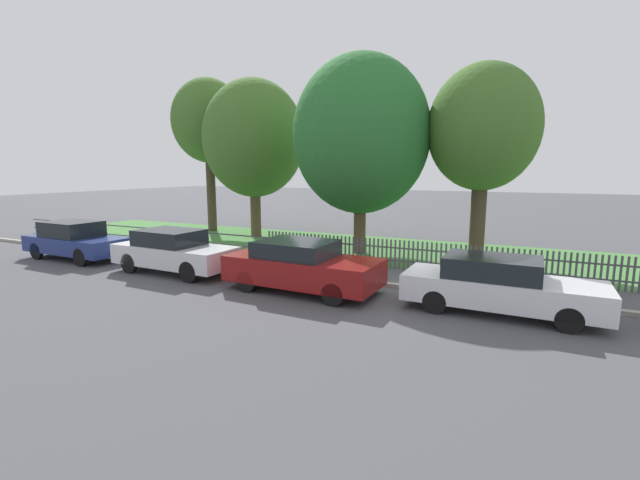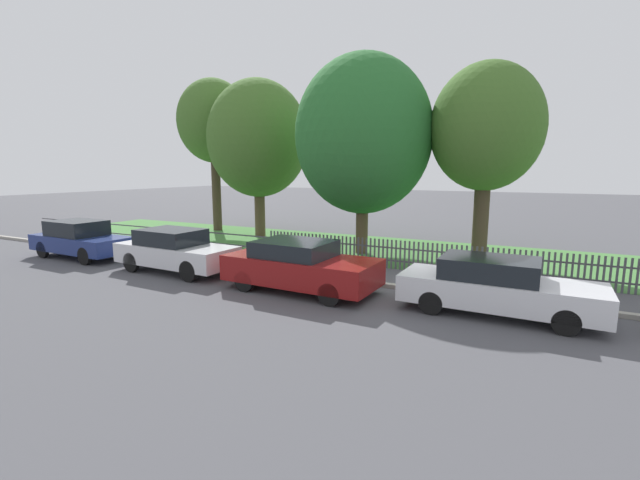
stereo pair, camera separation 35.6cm
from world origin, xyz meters
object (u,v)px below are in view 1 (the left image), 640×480
tree_nearest_kerb (208,122)px  tree_far_left (483,129)px  parked_car_navy_estate (302,266)px  parked_car_silver_hatchback (75,240)px  parked_car_black_saloon (174,251)px  parked_car_red_compact (499,285)px  covered_motorcycle (305,250)px  tree_behind_motorcycle (254,139)px  tree_mid_park (361,135)px

tree_nearest_kerb → tree_far_left: bearing=-7.2°
parked_car_navy_estate → parked_car_silver_hatchback: bearing=-178.9°
parked_car_black_saloon → parked_car_navy_estate: (4.84, -0.08, -0.01)m
parked_car_silver_hatchback → parked_car_navy_estate: parked_car_silver_hatchback is taller
parked_car_silver_hatchback → parked_car_red_compact: size_ratio=0.95×
tree_nearest_kerb → tree_far_left: tree_nearest_kerb is taller
covered_motorcycle → tree_behind_motorcycle: 8.88m
tree_behind_motorcycle → parked_car_black_saloon: bearing=-75.7°
covered_motorcycle → parked_car_navy_estate: bearing=-59.8°
parked_car_black_saloon → covered_motorcycle: parked_car_black_saloon is taller
parked_car_navy_estate → covered_motorcycle: size_ratio=2.19×
covered_motorcycle → tree_nearest_kerb: tree_nearest_kerb is taller
covered_motorcycle → tree_mid_park: size_ratio=0.26×
parked_car_navy_estate → tree_mid_park: tree_mid_park is taller
tree_mid_park → tree_far_left: 4.54m
tree_nearest_kerb → tree_far_left: size_ratio=1.14×
parked_car_black_saloon → parked_car_red_compact: parked_car_black_saloon is taller
parked_car_silver_hatchback → parked_car_red_compact: parked_car_silver_hatchback is taller
covered_motorcycle → tree_nearest_kerb: (-9.01, 6.07, 5.32)m
tree_behind_motorcycle → parked_car_silver_hatchback: bearing=-111.6°
parked_car_black_saloon → tree_nearest_kerb: (-5.38, 8.51, 5.23)m
tree_behind_motorcycle → tree_far_left: size_ratio=1.08×
covered_motorcycle → tree_behind_motorcycle: bearing=140.8°
tree_far_left → parked_car_silver_hatchback: bearing=-154.5°
covered_motorcycle → parked_car_black_saloon: bearing=-141.6°
parked_car_navy_estate → tree_behind_motorcycle: size_ratio=0.56×
parked_car_navy_estate → tree_nearest_kerb: (-10.22, 8.59, 5.24)m
parked_car_black_saloon → tree_behind_motorcycle: 9.08m
tree_mid_park → parked_car_navy_estate: bearing=-85.6°
tree_behind_motorcycle → covered_motorcycle: bearing=-43.8°
parked_car_navy_estate → tree_nearest_kerb: bearing=142.0°
tree_far_left → parked_car_black_saloon: bearing=-142.9°
parked_car_silver_hatchback → tree_far_left: tree_far_left is taller
tree_behind_motorcycle → parked_car_navy_estate: bearing=-49.2°
parked_car_black_saloon → tree_behind_motorcycle: tree_behind_motorcycle is taller
parked_car_red_compact → tree_nearest_kerb: 18.21m
parked_car_red_compact → tree_far_left: 7.78m
tree_behind_motorcycle → tree_mid_park: size_ratio=1.00×
tree_nearest_kerb → tree_behind_motorcycle: 3.61m
parked_car_navy_estate → parked_car_red_compact: size_ratio=0.97×
parked_car_silver_hatchback → parked_car_black_saloon: parked_car_silver_hatchback is taller
parked_car_black_saloon → parked_car_silver_hatchback: bearing=-178.6°
parked_car_black_saloon → tree_mid_park: (4.39, 5.87, 4.00)m
parked_car_red_compact → tree_far_left: tree_far_left is taller
parked_car_silver_hatchback → tree_behind_motorcycle: (3.07, 7.74, 4.18)m
parked_car_silver_hatchback → covered_motorcycle: bearing=16.7°
parked_car_red_compact → parked_car_silver_hatchback: bearing=-178.1°
tree_nearest_kerb → tree_behind_motorcycle: tree_nearest_kerb is taller
parked_car_silver_hatchback → tree_mid_park: 11.78m
parked_car_navy_estate → tree_mid_park: 7.19m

